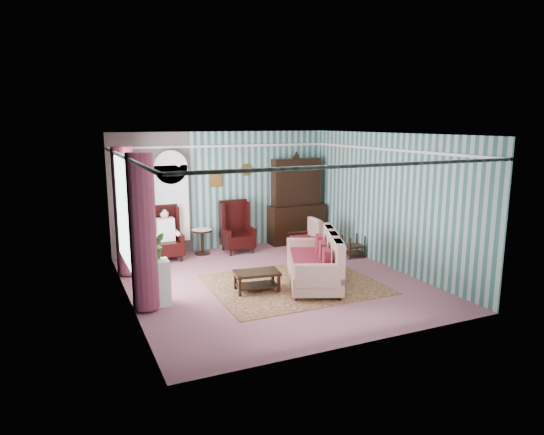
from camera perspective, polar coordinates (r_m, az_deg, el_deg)
name	(u,v)px	position (r m, az deg, el deg)	size (l,w,h in m)	color
floor	(273,282)	(9.70, 0.15, -7.60)	(6.00, 6.00, 0.00)	#91545E
room_shell	(240,182)	(9.18, -3.82, 4.17)	(5.53, 6.02, 2.91)	#345F5F
bookcase	(172,209)	(11.65, -11.73, 1.03)	(0.80, 0.28, 2.24)	white
dresser_hutch	(297,198)	(12.61, 2.95, 2.29)	(1.50, 0.56, 2.36)	black
wingback_left	(165,233)	(11.32, -12.44, -1.85)	(0.76, 0.80, 1.25)	black
wingback_right	(237,227)	(11.78, -4.09, -1.10)	(0.76, 0.80, 1.25)	black
seated_woman	(165,235)	(11.33, -12.43, -2.02)	(0.44, 0.40, 1.18)	beige
round_side_table	(202,242)	(11.74, -8.22, -2.86)	(0.50, 0.50, 0.60)	black
nest_table	(353,246)	(11.54, 9.55, -3.30)	(0.45, 0.38, 0.54)	black
plant_stand	(153,283)	(8.63, -13.82, -7.55)	(0.55, 0.35, 0.80)	white
rug	(294,284)	(9.57, 2.55, -7.85)	(3.20, 2.60, 0.01)	#471720
sofa	(313,259)	(9.47, 4.86, -4.86)	(2.06, 1.10, 1.03)	#BCB392
floral_armchair	(304,238)	(11.51, 3.84, -2.37)	(0.72, 0.76, 0.87)	beige
coffee_table	(257,281)	(9.15, -1.80, -7.52)	(0.84, 0.50, 0.38)	black
potted_plant_a	(151,249)	(8.40, -14.09, -3.65)	(0.40, 0.34, 0.44)	#194B17
potted_plant_b	(158,245)	(8.59, -13.32, -3.22)	(0.25, 0.20, 0.46)	#1E4F18
potted_plant_c	(150,248)	(8.51, -14.17, -3.55)	(0.24, 0.24, 0.42)	#174C1C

